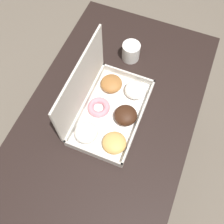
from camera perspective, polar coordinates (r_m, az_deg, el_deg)
ground_plane at (r=1.84m, az=-0.47°, el=-11.37°), size 8.00×8.00×0.00m
dining_table at (r=1.22m, az=-0.70°, el=-3.33°), size 1.21×0.70×0.78m
donut_box at (r=1.07m, az=-1.06°, el=0.98°), size 0.40×0.25×0.28m
coffee_mug at (r=1.24m, az=4.14°, el=13.02°), size 0.08×0.08×0.09m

